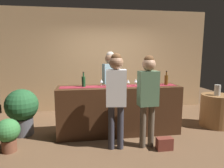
# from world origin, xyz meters

# --- Properties ---
(ground_plane) EXTENTS (10.00, 10.00, 0.00)m
(ground_plane) POSITION_xyz_m (0.00, 0.00, 0.00)
(ground_plane) COLOR brown
(back_wall) EXTENTS (6.00, 0.12, 2.90)m
(back_wall) POSITION_xyz_m (0.00, 1.90, 1.45)
(back_wall) COLOR tan
(back_wall) RESTS_ON ground
(bar_counter) EXTENTS (2.51, 0.60, 1.01)m
(bar_counter) POSITION_xyz_m (0.00, 0.00, 0.50)
(bar_counter) COLOR #3D2314
(bar_counter) RESTS_ON ground
(counter_runner_cloth) EXTENTS (2.39, 0.28, 0.01)m
(counter_runner_cloth) POSITION_xyz_m (0.00, 0.00, 1.01)
(counter_runner_cloth) COLOR maroon
(counter_runner_cloth) RESTS_ON bar_counter
(wine_bottle_green) EXTENTS (0.07, 0.07, 0.30)m
(wine_bottle_green) POSITION_xyz_m (-0.72, 0.03, 1.12)
(wine_bottle_green) COLOR #194723
(wine_bottle_green) RESTS_ON bar_counter
(wine_bottle_amber) EXTENTS (0.07, 0.07, 0.30)m
(wine_bottle_amber) POSITION_xyz_m (1.01, -0.01, 1.12)
(wine_bottle_amber) COLOR brown
(wine_bottle_amber) RESTS_ON bar_counter
(wine_bottle_clear) EXTENTS (0.07, 0.07, 0.30)m
(wine_bottle_clear) POSITION_xyz_m (-0.18, -0.01, 1.12)
(wine_bottle_clear) COLOR #B2C6C1
(wine_bottle_clear) RESTS_ON bar_counter
(wine_glass_near_customer) EXTENTS (0.07, 0.07, 0.14)m
(wine_glass_near_customer) POSITION_xyz_m (-0.36, 0.05, 1.11)
(wine_glass_near_customer) COLOR silver
(wine_glass_near_customer) RESTS_ON bar_counter
(wine_glass_mid_counter) EXTENTS (0.07, 0.07, 0.14)m
(wine_glass_mid_counter) POSITION_xyz_m (0.34, -0.03, 1.11)
(wine_glass_mid_counter) COLOR silver
(wine_glass_mid_counter) RESTS_ON bar_counter
(wine_glass_far_end) EXTENTS (0.07, 0.07, 0.14)m
(wine_glass_far_end) POSITION_xyz_m (0.17, -0.07, 1.11)
(wine_glass_far_end) COLOR silver
(wine_glass_far_end) RESTS_ON bar_counter
(bartender) EXTENTS (0.38, 0.27, 1.71)m
(bartender) POSITION_xyz_m (-0.10, 0.58, 1.06)
(bartender) COLOR #26262B
(bartender) RESTS_ON ground
(customer_sipping) EXTENTS (0.35, 0.23, 1.65)m
(customer_sipping) POSITION_xyz_m (0.38, -0.69, 1.01)
(customer_sipping) COLOR brown
(customer_sipping) RESTS_ON ground
(customer_browsing) EXTENTS (0.36, 0.24, 1.68)m
(customer_browsing) POSITION_xyz_m (-0.18, -0.67, 1.04)
(customer_browsing) COLOR #33333D
(customer_browsing) RESTS_ON ground
(round_side_table) EXTENTS (0.68, 0.68, 0.74)m
(round_side_table) POSITION_xyz_m (2.29, 0.06, 0.37)
(round_side_table) COLOR olive
(round_side_table) RESTS_ON ground
(vase_on_side_table) EXTENTS (0.13, 0.13, 0.24)m
(vase_on_side_table) POSITION_xyz_m (2.24, 0.00, 0.86)
(vase_on_side_table) COLOR #B7B2A8
(vase_on_side_table) RESTS_ON round_side_table
(potted_plant_tall) EXTENTS (0.66, 0.66, 0.96)m
(potted_plant_tall) POSITION_xyz_m (-1.98, 0.23, 0.55)
(potted_plant_tall) COLOR #4C4C51
(potted_plant_tall) RESTS_ON ground
(potted_plant_small) EXTENTS (0.40, 0.40, 0.58)m
(potted_plant_small) POSITION_xyz_m (-2.02, -0.49, 0.34)
(potted_plant_small) COLOR brown
(potted_plant_small) RESTS_ON ground
(handbag) EXTENTS (0.28, 0.14, 0.22)m
(handbag) POSITION_xyz_m (0.65, -0.85, 0.11)
(handbag) COLOR brown
(handbag) RESTS_ON ground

